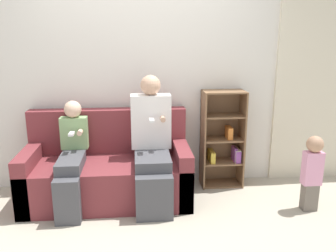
% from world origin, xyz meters
% --- Properties ---
extents(ground_plane, '(14.00, 14.00, 0.00)m').
position_xyz_m(ground_plane, '(0.00, 0.00, 0.00)').
color(ground_plane, '#B2A893').
extents(back_wall, '(10.00, 0.06, 2.55)m').
position_xyz_m(back_wall, '(0.00, 0.94, 1.27)').
color(back_wall, silver).
rests_on(back_wall, ground_plane).
extents(curtain_panel, '(0.90, 0.04, 2.30)m').
position_xyz_m(curtain_panel, '(2.05, 0.89, 1.15)').
color(curtain_panel, beige).
rests_on(curtain_panel, ground_plane).
extents(couch, '(1.73, 0.81, 0.94)m').
position_xyz_m(couch, '(-0.35, 0.51, 0.31)').
color(couch, maroon).
rests_on(couch, ground_plane).
extents(adult_seated, '(0.42, 0.75, 1.34)m').
position_xyz_m(adult_seated, '(0.12, 0.41, 0.69)').
color(adult_seated, '#47474C').
rests_on(adult_seated, ground_plane).
extents(child_seated, '(0.28, 0.77, 1.07)m').
position_xyz_m(child_seated, '(-0.70, 0.35, 0.55)').
color(child_seated, '#47474C').
rests_on(child_seated, ground_plane).
extents(toddler_standing, '(0.18, 0.17, 0.79)m').
position_xyz_m(toddler_standing, '(1.71, 0.06, 0.44)').
color(toddler_standing, '#70665B').
rests_on(toddler_standing, ground_plane).
extents(bookshelf, '(0.48, 0.30, 1.13)m').
position_xyz_m(bookshelf, '(0.97, 0.79, 0.54)').
color(bookshelf, brown).
rests_on(bookshelf, ground_plane).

